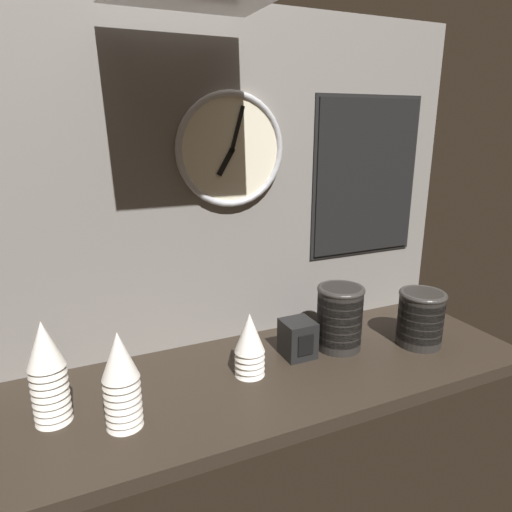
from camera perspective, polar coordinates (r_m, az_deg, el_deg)
name	(u,v)px	position (r m, az deg, el deg)	size (l,w,h in m)	color
ground_plane	(272,375)	(1.42, 1.96, -14.62)	(1.60, 0.56, 0.04)	black
wall_tiled_back	(237,184)	(1.48, -2.43, 9.01)	(1.60, 0.03, 1.05)	slate
cup_stack_center	(249,344)	(1.34, -0.84, -10.95)	(0.09, 0.09, 0.19)	white
cup_stack_left	(121,380)	(1.17, -16.50, -14.66)	(0.09, 0.09, 0.25)	white
cup_stack_far_left	(48,373)	(1.24, -24.60, -13.17)	(0.09, 0.09, 0.27)	white
bowl_stack_right	(340,316)	(1.51, 10.40, -7.41)	(0.15, 0.15, 0.21)	black
bowl_stack_far_right	(421,317)	(1.61, 19.88, -7.17)	(0.15, 0.15, 0.18)	black
wall_clock	(231,150)	(1.43, -3.15, 13.09)	(0.35, 0.03, 0.35)	beige
menu_board	(366,178)	(1.70, 13.60, 9.50)	(0.44, 0.01, 0.56)	black
napkin_dispenser	(298,339)	(1.46, 5.24, -10.23)	(0.10, 0.10, 0.12)	black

